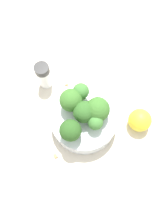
% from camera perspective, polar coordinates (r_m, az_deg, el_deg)
% --- Properties ---
extents(ground_plane, '(3.00, 3.00, 0.00)m').
position_cam_1_polar(ground_plane, '(0.53, 0.00, -2.94)').
color(ground_plane, beige).
extents(bowl, '(0.15, 0.15, 0.05)m').
position_cam_1_polar(bowl, '(0.51, 0.00, -2.12)').
color(bowl, silver).
rests_on(bowl, ground_plane).
extents(broccoli_floret_0, '(0.05, 0.05, 0.06)m').
position_cam_1_polar(broccoli_floret_0, '(0.46, 3.48, 0.66)').
color(broccoli_floret_0, '#7A9E5B').
rests_on(broccoli_floret_0, bowl).
extents(broccoli_floret_1, '(0.05, 0.05, 0.05)m').
position_cam_1_polar(broccoli_floret_1, '(0.46, 0.02, -0.68)').
color(broccoli_floret_1, '#84AD66').
rests_on(broccoli_floret_1, bowl).
extents(broccoli_floret_2, '(0.05, 0.05, 0.05)m').
position_cam_1_polar(broccoli_floret_2, '(0.45, -3.55, -4.85)').
color(broccoli_floret_2, '#8EB770').
rests_on(broccoli_floret_2, bowl).
extents(broccoli_floret_3, '(0.04, 0.04, 0.05)m').
position_cam_1_polar(broccoli_floret_3, '(0.48, -0.79, 5.27)').
color(broccoli_floret_3, '#8EB770').
rests_on(broccoli_floret_3, bowl).
extents(broccoli_floret_4, '(0.03, 0.03, 0.04)m').
position_cam_1_polar(broccoli_floret_4, '(0.46, 3.27, -2.50)').
color(broccoli_floret_4, '#84AD66').
rests_on(broccoli_floret_4, bowl).
extents(broccoli_floret_5, '(0.05, 0.05, 0.06)m').
position_cam_1_polar(broccoli_floret_5, '(0.47, -3.74, 2.71)').
color(broccoli_floret_5, '#8EB770').
rests_on(broccoli_floret_5, bowl).
extents(pepper_shaker, '(0.04, 0.04, 0.07)m').
position_cam_1_polar(pepper_shaker, '(0.55, -10.44, 9.34)').
color(pepper_shaker, silver).
rests_on(pepper_shaker, ground_plane).
extents(lemon_wedge, '(0.05, 0.05, 0.05)m').
position_cam_1_polar(lemon_wedge, '(0.52, 14.37, -2.09)').
color(lemon_wedge, yellow).
rests_on(lemon_wedge, ground_plane).
extents(almond_crumb_0, '(0.01, 0.01, 0.01)m').
position_cam_1_polar(almond_crumb_0, '(0.57, -4.54, 7.18)').
color(almond_crumb_0, '#AD7F4C').
rests_on(almond_crumb_0, ground_plane).
extents(almond_crumb_1, '(0.01, 0.01, 0.01)m').
position_cam_1_polar(almond_crumb_1, '(0.51, -7.47, -11.30)').
color(almond_crumb_1, '#AD7F4C').
rests_on(almond_crumb_1, ground_plane).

